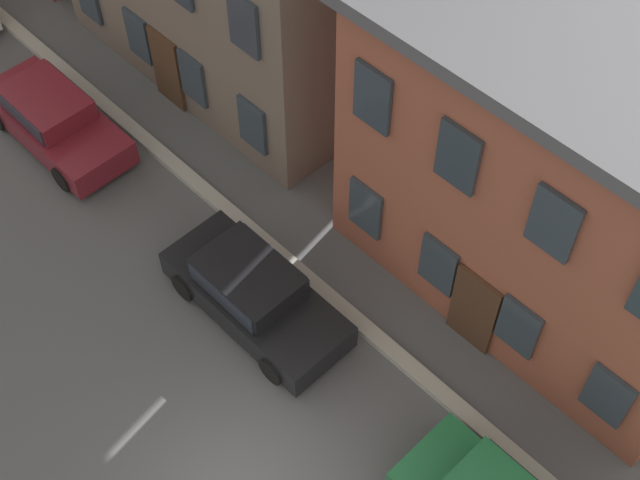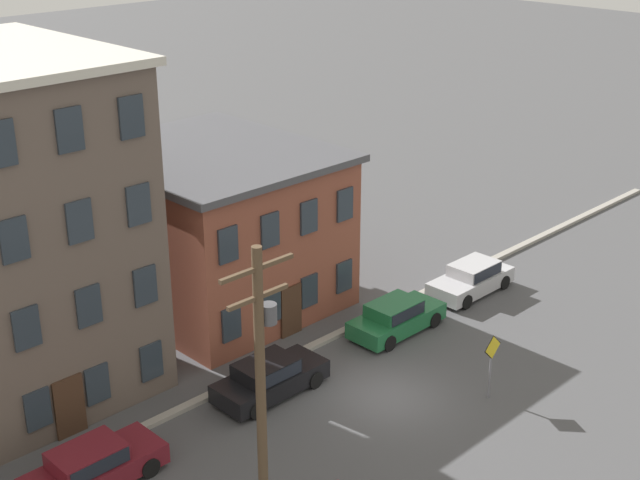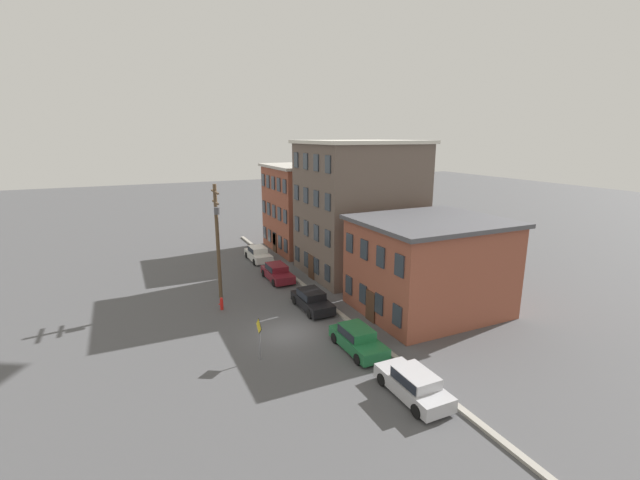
# 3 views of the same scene
# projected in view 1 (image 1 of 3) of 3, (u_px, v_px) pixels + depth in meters

# --- Properties ---
(kerb_strip) EXTENTS (56.00, 0.36, 0.16)m
(kerb_strip) POSITION_uv_depth(u_px,v_px,m) (398.00, 357.00, 18.94)
(kerb_strip) COLOR #9E998E
(kerb_strip) RESTS_ON ground_plane
(car_maroon) EXTENTS (4.40, 1.92, 1.43)m
(car_maroon) POSITION_uv_depth(u_px,v_px,m) (53.00, 117.00, 22.31)
(car_maroon) COLOR maroon
(car_maroon) RESTS_ON ground_plane
(car_black) EXTENTS (4.40, 1.92, 1.43)m
(car_black) POSITION_uv_depth(u_px,v_px,m) (253.00, 291.00, 19.14)
(car_black) COLOR black
(car_black) RESTS_ON ground_plane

